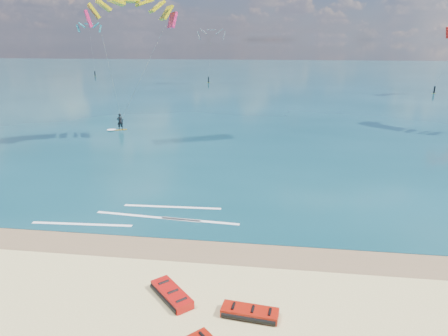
# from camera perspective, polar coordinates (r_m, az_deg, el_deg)

# --- Properties ---
(ground) EXTENTS (320.00, 320.00, 0.00)m
(ground) POSITION_cam_1_polar(r_m,az_deg,el_deg) (55.98, 0.19, 7.40)
(ground) COLOR tan
(ground) RESTS_ON ground
(wet_sand_strip) EXTENTS (320.00, 2.40, 0.01)m
(wet_sand_strip) POSITION_cam_1_polar(r_m,az_deg,el_deg) (21.48, -12.66, -10.82)
(wet_sand_strip) COLOR brown
(wet_sand_strip) RESTS_ON ground
(sea) EXTENTS (320.00, 200.00, 0.04)m
(sea) POSITION_cam_1_polar(r_m,az_deg,el_deg) (119.24, 4.20, 12.93)
(sea) COLOR #0B333C
(sea) RESTS_ON ground
(packed_kite_left) EXTENTS (2.49, 1.33, 0.38)m
(packed_kite_left) POSITION_cam_1_polar(r_m,az_deg,el_deg) (16.43, 3.69, -20.36)
(packed_kite_left) COLOR #A21508
(packed_kite_left) RESTS_ON ground
(packed_kite_mid) EXTENTS (2.55, 2.60, 0.42)m
(packed_kite_mid) POSITION_cam_1_polar(r_m,az_deg,el_deg) (17.45, -7.46, -17.91)
(packed_kite_mid) COLOR #B00F0C
(packed_kite_mid) RESTS_ON ground
(kitesurfer_main) EXTENTS (11.64, 9.31, 15.28)m
(kitesurfer_main) POSITION_cam_1_polar(r_m,az_deg,el_deg) (43.85, -13.97, 14.39)
(kitesurfer_main) COLOR gold
(kitesurfer_main) RESTS_ON sea
(shoreline_foam) EXTENTS (11.97, 3.61, 0.01)m
(shoreline_foam) POSITION_cam_1_polar(r_m,az_deg,el_deg) (24.52, -10.67, -6.83)
(shoreline_foam) COLOR white
(shoreline_foam) RESTS_ON ground
(distant_kites) EXTENTS (89.89, 32.91, 14.28)m
(distant_kites) POSITION_cam_1_polar(r_m,az_deg,el_deg) (96.63, -0.40, 15.72)
(distant_kites) COLOR teal
(distant_kites) RESTS_ON ground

